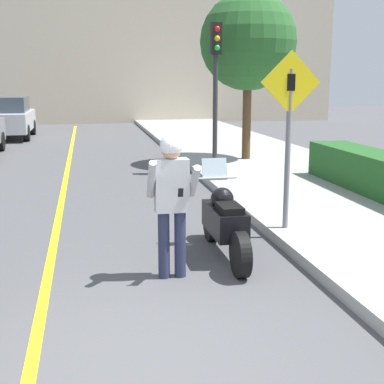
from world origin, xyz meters
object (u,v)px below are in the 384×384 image
object	(u,v)px
motorcycle	(224,222)
street_tree	(248,42)
person_biker	(172,191)
crossing_sign	(289,124)
parked_car_silver	(8,117)
traffic_light	(216,68)

from	to	relation	value
motorcycle	street_tree	bearing A→B (deg)	71.10
street_tree	motorcycle	bearing A→B (deg)	-108.90
person_biker	crossing_sign	xyz separation A→B (m)	(1.96, 1.31, 0.66)
crossing_sign	parked_car_silver	size ratio (longest dim) A/B	0.63
crossing_sign	street_tree	bearing A→B (deg)	77.92
motorcycle	parked_car_silver	world-z (taller)	parked_car_silver
motorcycle	crossing_sign	size ratio (longest dim) A/B	0.81
person_biker	traffic_light	world-z (taller)	traffic_light
crossing_sign	motorcycle	bearing A→B (deg)	-149.28
crossing_sign	traffic_light	distance (m)	5.77
person_biker	crossing_sign	size ratio (longest dim) A/B	0.67
traffic_light	parked_car_silver	xyz separation A→B (m)	(-6.31, 9.76, -1.79)
person_biker	crossing_sign	world-z (taller)	crossing_sign
traffic_light	street_tree	distance (m)	2.00
crossing_sign	parked_car_silver	world-z (taller)	crossing_sign
person_biker	crossing_sign	distance (m)	2.45
person_biker	traffic_light	bearing A→B (deg)	72.35
crossing_sign	street_tree	size ratio (longest dim) A/B	0.58
motorcycle	traffic_light	bearing A→B (deg)	77.52
street_tree	parked_car_silver	distance (m)	11.56
motorcycle	person_biker	world-z (taller)	person_biker
motorcycle	parked_car_silver	bearing A→B (deg)	106.89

